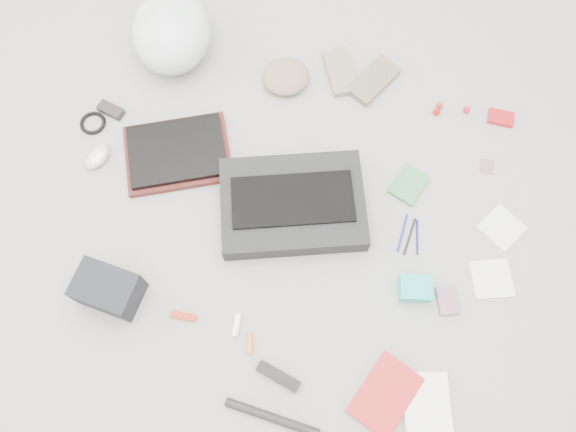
% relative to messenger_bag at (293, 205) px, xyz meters
% --- Properties ---
extents(ground_plane, '(4.00, 4.00, 0.00)m').
position_rel_messenger_bag_xyz_m(ground_plane, '(-0.00, -0.05, -0.04)').
color(ground_plane, gray).
extents(messenger_bag, '(0.56, 0.47, 0.08)m').
position_rel_messenger_bag_xyz_m(messenger_bag, '(0.00, 0.00, 0.00)').
color(messenger_bag, black).
rests_on(messenger_bag, ground_plane).
extents(bag_flap, '(0.44, 0.30, 0.01)m').
position_rel_messenger_bag_xyz_m(bag_flap, '(-0.00, -0.00, 0.04)').
color(bag_flap, black).
rests_on(bag_flap, messenger_bag).
extents(laptop_sleeve, '(0.44, 0.40, 0.03)m').
position_rel_messenger_bag_xyz_m(laptop_sleeve, '(-0.44, 0.10, -0.03)').
color(laptop_sleeve, '#521C1A').
rests_on(laptop_sleeve, ground_plane).
extents(laptop, '(0.40, 0.36, 0.02)m').
position_rel_messenger_bag_xyz_m(laptop, '(-0.44, 0.10, -0.00)').
color(laptop, black).
rests_on(laptop, laptop_sleeve).
extents(bike_helmet, '(0.37, 0.42, 0.22)m').
position_rel_messenger_bag_xyz_m(bike_helmet, '(-0.59, 0.52, 0.07)').
color(bike_helmet, silver).
rests_on(bike_helmet, ground_plane).
extents(beanie, '(0.22, 0.22, 0.06)m').
position_rel_messenger_bag_xyz_m(beanie, '(-0.15, 0.49, -0.01)').
color(beanie, '#817258').
rests_on(beanie, ground_plane).
extents(mitten_left, '(0.17, 0.22, 0.03)m').
position_rel_messenger_bag_xyz_m(mitten_left, '(0.04, 0.57, -0.03)').
color(mitten_left, gray).
rests_on(mitten_left, ground_plane).
extents(mitten_right, '(0.18, 0.23, 0.03)m').
position_rel_messenger_bag_xyz_m(mitten_right, '(0.16, 0.56, -0.02)').
color(mitten_right, '#6C6150').
rests_on(mitten_right, ground_plane).
extents(power_brick, '(0.10, 0.06, 0.03)m').
position_rel_messenger_bag_xyz_m(power_brick, '(-0.73, 0.20, -0.03)').
color(power_brick, black).
rests_on(power_brick, ground_plane).
extents(cable_coil, '(0.10, 0.10, 0.01)m').
position_rel_messenger_bag_xyz_m(cable_coil, '(-0.78, 0.14, -0.03)').
color(cable_coil, black).
rests_on(cable_coil, ground_plane).
extents(mouse, '(0.09, 0.12, 0.04)m').
position_rel_messenger_bag_xyz_m(mouse, '(-0.71, 0.01, -0.02)').
color(mouse, silver).
rests_on(mouse, ground_plane).
extents(camera_bag, '(0.20, 0.15, 0.12)m').
position_rel_messenger_bag_xyz_m(camera_bag, '(-0.48, -0.43, 0.02)').
color(camera_bag, black).
rests_on(camera_bag, ground_plane).
extents(multitool, '(0.08, 0.03, 0.01)m').
position_rel_messenger_bag_xyz_m(multitool, '(-0.24, -0.44, -0.03)').
color(multitool, '#9B2310').
rests_on(multitool, ground_plane).
extents(toiletry_tube_white, '(0.03, 0.07, 0.02)m').
position_rel_messenger_bag_xyz_m(toiletry_tube_white, '(-0.07, -0.43, -0.03)').
color(toiletry_tube_white, white).
rests_on(toiletry_tube_white, ground_plane).
extents(toiletry_tube_orange, '(0.03, 0.06, 0.02)m').
position_rel_messenger_bag_xyz_m(toiletry_tube_orange, '(-0.02, -0.47, -0.03)').
color(toiletry_tube_orange, '#C46A22').
rests_on(toiletry_tube_orange, ground_plane).
extents(u_lock, '(0.14, 0.07, 0.03)m').
position_rel_messenger_bag_xyz_m(u_lock, '(0.10, -0.54, -0.03)').
color(u_lock, black).
rests_on(u_lock, ground_plane).
extents(bike_pump, '(0.29, 0.05, 0.03)m').
position_rel_messenger_bag_xyz_m(bike_pump, '(0.11, -0.66, -0.03)').
color(bike_pump, black).
rests_on(bike_pump, ground_plane).
extents(book_red, '(0.21, 0.25, 0.02)m').
position_rel_messenger_bag_xyz_m(book_red, '(0.42, -0.52, -0.03)').
color(book_red, red).
rests_on(book_red, ground_plane).
extents(book_white, '(0.19, 0.24, 0.02)m').
position_rel_messenger_bag_xyz_m(book_white, '(0.55, -0.52, -0.03)').
color(book_white, white).
rests_on(book_white, ground_plane).
extents(notepad, '(0.13, 0.15, 0.01)m').
position_rel_messenger_bag_xyz_m(notepad, '(0.37, 0.18, -0.03)').
color(notepad, '#387340').
rests_on(notepad, ground_plane).
extents(pen_blue, '(0.01, 0.14, 0.01)m').
position_rel_messenger_bag_xyz_m(pen_blue, '(0.38, 0.01, -0.04)').
color(pen_blue, navy).
rests_on(pen_blue, ground_plane).
extents(pen_black, '(0.02, 0.14, 0.01)m').
position_rel_messenger_bag_xyz_m(pen_black, '(0.40, 0.00, -0.04)').
color(pen_black, black).
rests_on(pen_black, ground_plane).
extents(pen_navy, '(0.03, 0.12, 0.01)m').
position_rel_messenger_bag_xyz_m(pen_navy, '(0.43, 0.00, -0.04)').
color(pen_navy, '#100C5A').
rests_on(pen_navy, ground_plane).
extents(accordion_wallet, '(0.12, 0.10, 0.05)m').
position_rel_messenger_bag_xyz_m(accordion_wallet, '(0.45, -0.18, -0.01)').
color(accordion_wallet, '#1AB9B7').
rests_on(accordion_wallet, ground_plane).
extents(card_deck, '(0.09, 0.10, 0.02)m').
position_rel_messenger_bag_xyz_m(card_deck, '(0.56, -0.19, -0.03)').
color(card_deck, '#8C5E77').
rests_on(card_deck, ground_plane).
extents(napkin_top, '(0.17, 0.17, 0.01)m').
position_rel_messenger_bag_xyz_m(napkin_top, '(0.70, 0.11, -0.04)').
color(napkin_top, silver).
rests_on(napkin_top, ground_plane).
extents(napkin_bottom, '(0.16, 0.16, 0.01)m').
position_rel_messenger_bag_xyz_m(napkin_bottom, '(0.69, -0.08, -0.04)').
color(napkin_bottom, silver).
rests_on(napkin_bottom, ground_plane).
extents(lollipop_a, '(0.03, 0.03, 0.03)m').
position_rel_messenger_bag_xyz_m(lollipop_a, '(0.41, 0.49, -0.03)').
color(lollipop_a, '#BE0B05').
rests_on(lollipop_a, ground_plane).
extents(lollipop_b, '(0.03, 0.03, 0.02)m').
position_rel_messenger_bag_xyz_m(lollipop_b, '(0.42, 0.52, -0.03)').
color(lollipop_b, maroon).
rests_on(lollipop_b, ground_plane).
extents(lollipop_c, '(0.03, 0.03, 0.02)m').
position_rel_messenger_bag_xyz_m(lollipop_c, '(0.52, 0.53, -0.03)').
color(lollipop_c, red).
rests_on(lollipop_c, ground_plane).
extents(altoids_tin, '(0.09, 0.06, 0.02)m').
position_rel_messenger_bag_xyz_m(altoids_tin, '(0.64, 0.53, -0.03)').
color(altoids_tin, '#B1141E').
rests_on(altoids_tin, ground_plane).
extents(stamp_sheet, '(0.05, 0.06, 0.00)m').
position_rel_messenger_bag_xyz_m(stamp_sheet, '(0.62, 0.33, -0.04)').
color(stamp_sheet, '#825666').
rests_on(stamp_sheet, ground_plane).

